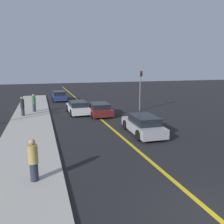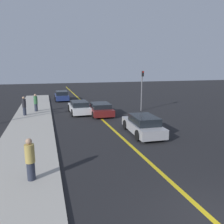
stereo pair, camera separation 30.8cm
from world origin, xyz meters
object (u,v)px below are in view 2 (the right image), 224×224
(pedestrian_near_curb, at_px, (30,159))
(pedestrian_far_standing, at_px, (36,103))
(car_ahead_center, at_px, (100,109))
(pedestrian_mid_group, at_px, (24,106))
(car_parked_left_lot, at_px, (62,96))
(car_far_distant, at_px, (79,107))
(traffic_light, at_px, (142,87))
(car_near_right_lane, at_px, (143,125))

(pedestrian_near_curb, height_order, pedestrian_far_standing, pedestrian_far_standing)
(car_ahead_center, bearing_deg, pedestrian_mid_group, 172.09)
(pedestrian_far_standing, bearing_deg, car_parked_left_lot, 67.80)
(car_ahead_center, height_order, car_far_distant, car_far_distant)
(car_far_distant, xyz_separation_m, car_parked_left_lot, (-1.02, 9.36, 0.02))
(pedestrian_far_standing, height_order, traffic_light, traffic_light)
(pedestrian_near_curb, bearing_deg, car_far_distant, 73.28)
(car_far_distant, bearing_deg, pedestrian_mid_group, 178.77)
(pedestrian_near_curb, distance_m, traffic_light, 15.96)
(car_ahead_center, bearing_deg, car_parked_left_lot, 107.82)
(pedestrian_far_standing, bearing_deg, car_ahead_center, -26.71)
(pedestrian_mid_group, distance_m, pedestrian_far_standing, 1.95)
(car_near_right_lane, xyz_separation_m, pedestrian_near_curb, (-6.98, -4.62, 0.34))
(car_ahead_center, distance_m, car_far_distant, 2.24)
(pedestrian_mid_group, height_order, pedestrian_far_standing, pedestrian_far_standing)
(pedestrian_far_standing, bearing_deg, traffic_light, -12.75)
(pedestrian_near_curb, height_order, pedestrian_mid_group, pedestrian_mid_group)
(traffic_light, bearing_deg, car_ahead_center, -172.36)
(pedestrian_far_standing, bearing_deg, pedestrian_near_curb, -88.84)
(car_ahead_center, relative_size, pedestrian_mid_group, 2.43)
(car_ahead_center, xyz_separation_m, car_parked_left_lot, (-2.87, 10.63, 0.06))
(car_far_distant, bearing_deg, pedestrian_far_standing, 156.30)
(car_near_right_lane, relative_size, car_parked_left_lot, 1.07)
(car_ahead_center, relative_size, car_far_distant, 1.04)
(car_parked_left_lot, bearing_deg, pedestrian_far_standing, -111.69)
(car_near_right_lane, height_order, pedestrian_near_curb, pedestrian_near_curb)
(car_near_right_lane, relative_size, car_ahead_center, 1.03)
(car_ahead_center, relative_size, pedestrian_near_curb, 2.48)
(car_far_distant, xyz_separation_m, pedestrian_near_curb, (-3.83, -12.76, 0.37))
(car_far_distant, height_order, traffic_light, traffic_light)
(car_near_right_lane, distance_m, car_parked_left_lot, 17.99)
(car_ahead_center, distance_m, pedestrian_mid_group, 7.06)
(pedestrian_mid_group, bearing_deg, car_near_right_lane, -44.81)
(car_far_distant, bearing_deg, traffic_light, -6.57)
(car_far_distant, bearing_deg, pedestrian_near_curb, -107.53)
(car_parked_left_lot, bearing_deg, car_near_right_lane, -76.10)
(car_parked_left_lot, bearing_deg, car_ahead_center, -74.40)
(car_far_distant, bearing_deg, car_parked_left_lot, 95.39)
(pedestrian_near_curb, bearing_deg, pedestrian_mid_group, 95.58)
(car_near_right_lane, height_order, car_far_distant, car_near_right_lane)
(car_ahead_center, distance_m, car_parked_left_lot, 11.01)
(car_far_distant, distance_m, pedestrian_far_standing, 4.50)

